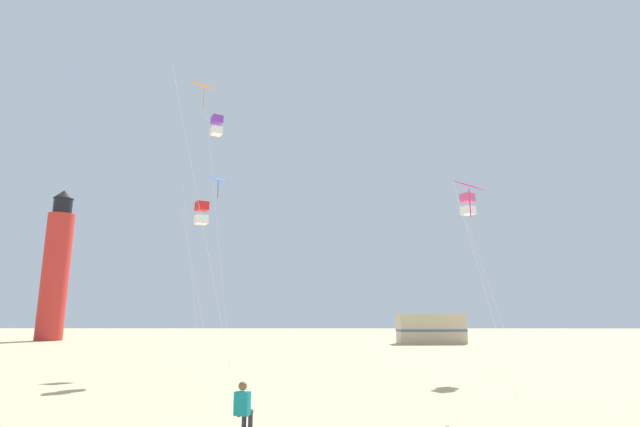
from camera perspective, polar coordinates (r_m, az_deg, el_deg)
name	(u,v)px	position (r m, az deg, el deg)	size (l,w,h in m)	color
kite_flyer_standing	(243,406)	(12.28, -8.90, -21.24)	(0.41, 0.55, 1.16)	#147F84
kite_diamond_orange	(204,98)	(23.17, -13.36, 12.92)	(2.83, 2.58, 13.10)	silver
kite_box_violet	(217,126)	(29.75, -11.93, 9.92)	(1.76, 1.76, 14.15)	silver
kite_box_rainbow	(468,204)	(27.32, 16.81, 1.02)	(2.62, 2.08, 9.07)	silver
kite_diamond_magenta	(470,192)	(19.21, 17.02, 2.37)	(1.69, 1.47, 7.66)	silver
kite_box_scarlet	(202,213)	(25.57, -13.63, 0.04)	(1.81, 1.49, 8.34)	silver
kite_diamond_blue	(216,187)	(30.56, -11.99, 3.04)	(2.84, 2.84, 11.05)	silver
lighthouse_distant	(56,268)	(62.29, -28.37, -5.62)	(2.80, 2.80, 16.80)	red
rv_van_tan	(431,329)	(49.99, 12.78, -12.97)	(6.60, 2.81, 2.80)	#C6B28C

